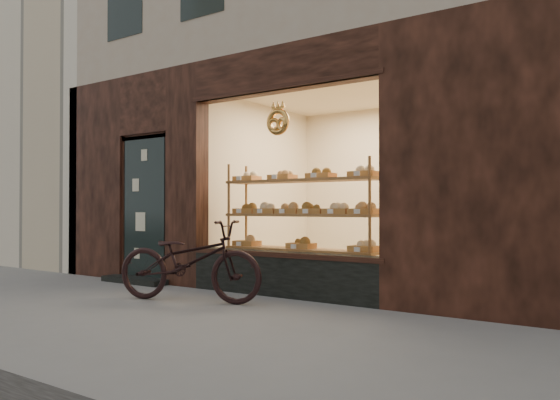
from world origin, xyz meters
The scene contains 4 objects.
ground centered at (0.00, 0.00, 0.00)m, with size 90.00×90.00×0.00m, color slate.
neighbor_left centered at (-9.60, 5.50, 4.50)m, with size 12.00×7.00×9.00m, color silver.
display_shelf centered at (0.45, 2.55, 0.88)m, with size 2.20×0.45×1.70m.
bicycle centered at (-0.23, 1.18, 0.48)m, with size 0.63×1.82×0.95m, color black.
Camera 1 is at (4.29, -3.44, 1.09)m, focal length 35.00 mm.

